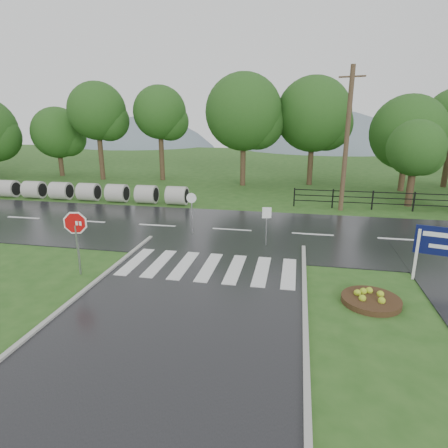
# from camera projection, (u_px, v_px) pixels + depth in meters

# --- Properties ---
(ground) EXTENTS (120.00, 120.00, 0.00)m
(ground) POSITION_uv_depth(u_px,v_px,m) (164.00, 343.00, 9.56)
(ground) COLOR #29521B
(ground) RESTS_ON ground
(main_road) EXTENTS (90.00, 8.00, 0.04)m
(main_road) POSITION_uv_depth(u_px,v_px,m) (232.00, 230.00, 18.99)
(main_road) COLOR black
(main_road) RESTS_ON ground
(crosswalk) EXTENTS (6.50, 2.80, 0.02)m
(crosswalk) POSITION_uv_depth(u_px,v_px,m) (209.00, 267.00, 14.26)
(crosswalk) COLOR silver
(crosswalk) RESTS_ON ground
(fence_west) EXTENTS (9.58, 0.08, 1.20)m
(fence_west) POSITION_uv_depth(u_px,v_px,m) (373.00, 198.00, 23.00)
(fence_west) COLOR black
(fence_west) RESTS_ON ground
(hills) EXTENTS (102.00, 48.00, 48.00)m
(hills) POSITION_uv_depth(u_px,v_px,m) (296.00, 226.00, 74.50)
(hills) COLOR slate
(hills) RESTS_ON ground
(treeline) EXTENTS (83.20, 5.20, 10.00)m
(treeline) POSITION_uv_depth(u_px,v_px,m) (272.00, 184.00, 31.99)
(treeline) COLOR #1C4716
(treeline) RESTS_ON ground
(culvert_pipes) EXTENTS (13.90, 1.20, 1.20)m
(culvert_pipes) POSITION_uv_depth(u_px,v_px,m) (89.00, 192.00, 25.53)
(culvert_pipes) COLOR #9E9B93
(culvert_pipes) RESTS_ON ground
(stop_sign) EXTENTS (1.09, 0.30, 2.52)m
(stop_sign) POSITION_uv_depth(u_px,v_px,m) (76.00, 228.00, 13.25)
(stop_sign) COLOR #939399
(stop_sign) RESTS_ON ground
(flower_bed) EXTENTS (1.79, 1.79, 0.36)m
(flower_bed) POSITION_uv_depth(u_px,v_px,m) (371.00, 299.00, 11.59)
(flower_bed) COLOR #332111
(flower_bed) RESTS_ON ground
(reg_sign_small) EXTENTS (0.39, 0.10, 1.79)m
(reg_sign_small) POSITION_uv_depth(u_px,v_px,m) (267.00, 218.00, 16.32)
(reg_sign_small) COLOR #939399
(reg_sign_small) RESTS_ON ground
(reg_sign_round) EXTENTS (0.48, 0.08, 2.07)m
(reg_sign_round) POSITION_uv_depth(u_px,v_px,m) (192.00, 208.00, 17.99)
(reg_sign_round) COLOR #939399
(reg_sign_round) RESTS_ON ground
(utility_pole_east) EXTENTS (1.45, 0.54, 8.37)m
(utility_pole_east) POSITION_uv_depth(u_px,v_px,m) (347.00, 140.00, 21.90)
(utility_pole_east) COLOR #473523
(utility_pole_east) RESTS_ON ground
(entrance_tree_left) EXTENTS (3.47, 3.47, 5.41)m
(entrance_tree_left) POSITION_uv_depth(u_px,v_px,m) (416.00, 149.00, 23.14)
(entrance_tree_left) COLOR #3D2B1C
(entrance_tree_left) RESTS_ON ground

